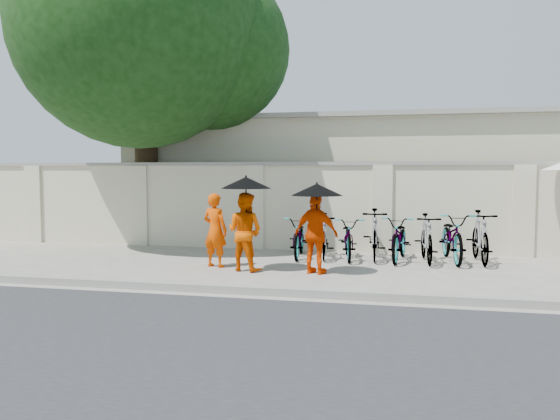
# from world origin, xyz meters

# --- Properties ---
(ground) EXTENTS (80.00, 80.00, 0.00)m
(ground) POSITION_xyz_m (0.00, 0.00, 0.00)
(ground) COLOR #A39B92
(asphalt_street) EXTENTS (40.00, 8.00, 0.01)m
(asphalt_street) POSITION_xyz_m (0.00, -6.00, 0.00)
(asphalt_street) COLOR #242328
(asphalt_street) RESTS_ON ground
(kerb) EXTENTS (40.00, 0.16, 0.12)m
(kerb) POSITION_xyz_m (0.00, -1.70, 0.06)
(kerb) COLOR gray
(kerb) RESTS_ON ground
(compound_wall) EXTENTS (20.00, 0.30, 2.00)m
(compound_wall) POSITION_xyz_m (1.00, 3.20, 1.00)
(compound_wall) COLOR beige
(compound_wall) RESTS_ON ground
(building_behind) EXTENTS (14.00, 6.00, 3.20)m
(building_behind) POSITION_xyz_m (2.00, 7.00, 1.60)
(building_behind) COLOR #B4B2A6
(building_behind) RESTS_ON ground
(shade_tree) EXTENTS (6.70, 6.20, 8.20)m
(shade_tree) POSITION_xyz_m (-3.66, 2.97, 5.10)
(shade_tree) COLOR #4B3922
(shade_tree) RESTS_ON ground
(monk_left) EXTENTS (0.60, 0.48, 1.44)m
(monk_left) POSITION_xyz_m (-1.11, 0.46, 0.72)
(monk_left) COLOR #E14300
(monk_left) RESTS_ON ground
(monk_center) EXTENTS (0.84, 0.74, 1.46)m
(monk_center) POSITION_xyz_m (-0.44, 0.20, 0.73)
(monk_center) COLOR #E14E00
(monk_center) RESTS_ON ground
(parasol_center) EXTENTS (0.94, 0.94, 0.93)m
(parasol_center) POSITION_xyz_m (-0.39, 0.12, 1.65)
(parasol_center) COLOR black
(parasol_center) RESTS_ON ground
(monk_right) EXTENTS (0.92, 0.63, 1.46)m
(monk_right) POSITION_xyz_m (0.91, 0.16, 0.73)
(monk_right) COLOR #DE3900
(monk_right) RESTS_ON ground
(parasol_right) EXTENTS (0.93, 0.93, 0.81)m
(parasol_right) POSITION_xyz_m (0.93, 0.08, 1.53)
(parasol_right) COLOR black
(parasol_right) RESTS_ON ground
(bike_0) EXTENTS (0.75, 1.75, 0.89)m
(bike_0) POSITION_xyz_m (0.28, 1.99, 0.45)
(bike_0) COLOR gray
(bike_0) RESTS_ON ground
(bike_1) EXTENTS (0.63, 1.63, 0.96)m
(bike_1) POSITION_xyz_m (0.81, 2.02, 0.48)
(bike_1) COLOR gray
(bike_1) RESTS_ON ground
(bike_2) EXTENTS (0.81, 1.77, 0.89)m
(bike_2) POSITION_xyz_m (1.34, 1.97, 0.45)
(bike_2) COLOR gray
(bike_2) RESTS_ON ground
(bike_3) EXTENTS (0.59, 1.79, 1.06)m
(bike_3) POSITION_xyz_m (1.87, 2.12, 0.53)
(bike_3) COLOR gray
(bike_3) RESTS_ON ground
(bike_4) EXTENTS (0.84, 1.85, 0.94)m
(bike_4) POSITION_xyz_m (2.40, 1.99, 0.47)
(bike_4) COLOR gray
(bike_4) RESTS_ON ground
(bike_5) EXTENTS (0.58, 1.68, 0.99)m
(bike_5) POSITION_xyz_m (2.93, 1.89, 0.50)
(bike_5) COLOR gray
(bike_5) RESTS_ON ground
(bike_6) EXTENTS (0.86, 1.99, 1.01)m
(bike_6) POSITION_xyz_m (3.46, 2.09, 0.51)
(bike_6) COLOR gray
(bike_6) RESTS_ON ground
(bike_7) EXTENTS (0.55, 1.78, 1.06)m
(bike_7) POSITION_xyz_m (3.99, 2.06, 0.53)
(bike_7) COLOR gray
(bike_7) RESTS_ON ground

